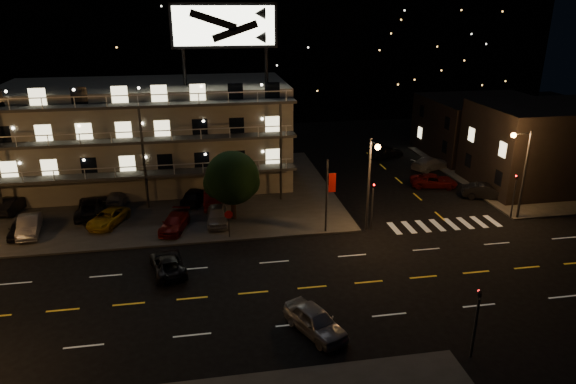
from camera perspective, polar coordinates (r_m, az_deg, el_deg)
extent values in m
plane|color=black|center=(35.01, -0.57, -10.83)|extent=(140.00, 140.00, 0.00)
cube|color=#363634|center=(53.54, -19.16, -0.51)|extent=(44.00, 24.00, 0.15)
cube|color=#363634|center=(63.19, 24.09, 1.96)|extent=(16.00, 24.00, 0.15)
cube|color=#9B9787|center=(55.38, -15.06, 5.96)|extent=(28.00, 12.00, 10.00)
cube|color=#9B9787|center=(54.37, -15.57, 11.32)|extent=(28.00, 12.00, 0.50)
cube|color=#363634|center=(49.27, -15.46, 1.92)|extent=(28.00, 1.80, 0.25)
cube|color=#363634|center=(48.40, -15.81, 5.51)|extent=(28.00, 1.80, 0.25)
cube|color=#363634|center=(47.72, -16.18, 9.22)|extent=(28.00, 1.80, 0.25)
cylinder|color=black|center=(51.90, -11.46, 13.48)|extent=(0.36, 0.36, 3.50)
cylinder|color=black|center=(52.33, -2.42, 13.91)|extent=(0.36, 0.36, 3.50)
cube|color=black|center=(51.67, -7.11, 17.87)|extent=(10.20, 0.50, 4.20)
cube|color=beige|center=(51.37, -7.09, 17.86)|extent=(9.60, 0.06, 3.60)
cube|color=black|center=(58.98, 26.75, 4.57)|extent=(14.00, 10.00, 8.50)
cube|color=black|center=(68.83, 20.92, 6.77)|extent=(14.00, 12.00, 7.00)
cube|color=black|center=(99.85, -7.42, 16.71)|extent=(120.00, 20.00, 24.00)
cylinder|color=#2D2D30|center=(42.54, 8.94, 0.71)|extent=(0.20, 0.20, 8.00)
cylinder|color=#2D2D30|center=(40.70, 9.58, 5.38)|extent=(0.12, 1.80, 0.12)
sphere|color=#FF963F|center=(40.00, 9.95, 4.94)|extent=(0.44, 0.44, 0.44)
cylinder|color=#2D2D30|center=(48.76, 24.74, 1.61)|extent=(0.20, 0.20, 8.00)
cylinder|color=#2D2D30|center=(47.35, 24.61, 5.92)|extent=(1.80, 0.12, 0.12)
sphere|color=#FF963F|center=(46.93, 23.78, 5.79)|extent=(0.44, 0.44, 0.44)
cylinder|color=#2D2D30|center=(43.65, 9.32, -1.88)|extent=(0.14, 0.14, 3.60)
imported|color=black|center=(42.84, 9.49, 0.96)|extent=(0.20, 0.16, 1.00)
sphere|color=#FF0C0C|center=(42.77, 9.54, 0.78)|extent=(0.14, 0.14, 0.14)
cylinder|color=#2D2D30|center=(30.02, 20.05, -14.03)|extent=(0.14, 0.14, 3.60)
imported|color=black|center=(28.83, 20.61, -10.23)|extent=(0.20, 0.16, 1.00)
sphere|color=#FF0C0C|center=(28.96, 20.47, -10.29)|extent=(0.14, 0.14, 0.14)
cylinder|color=#2D2D30|center=(49.33, 23.76, -0.76)|extent=(0.14, 0.14, 3.60)
imported|color=black|center=(48.61, 24.14, 1.77)|extent=(0.16, 0.20, 1.00)
sphere|color=#FF0C0C|center=(48.58, 24.01, 1.65)|extent=(0.14, 0.14, 0.14)
cylinder|color=#2D2D30|center=(41.95, 4.30, -0.54)|extent=(0.16, 0.16, 6.40)
cube|color=#BC100D|center=(41.64, 4.94, 1.04)|extent=(0.60, 0.04, 1.60)
cylinder|color=#2D2D30|center=(41.82, -6.57, -3.80)|extent=(0.08, 0.08, 2.20)
cylinder|color=#BC100D|center=(41.36, -6.62, -2.51)|extent=(0.91, 0.04, 0.91)
cylinder|color=black|center=(45.30, -6.08, -1.65)|extent=(0.45, 0.45, 2.16)
sphere|color=black|center=(44.36, -6.21, 1.58)|extent=(4.68, 4.68, 4.68)
sphere|color=black|center=(44.83, -7.59, 0.99)|extent=(2.88, 2.88, 2.88)
sphere|color=black|center=(44.20, -4.88, 1.07)|extent=(2.70, 2.70, 2.70)
imported|color=black|center=(47.39, -27.62, -3.55)|extent=(1.79, 3.89, 1.29)
imported|color=gray|center=(47.27, -26.84, -3.35)|extent=(2.26, 4.69, 1.48)
imported|color=#C49912|center=(46.57, -19.36, -2.73)|extent=(3.64, 4.94, 1.25)
imported|color=#5E0E0D|center=(44.03, -12.49, -3.34)|extent=(2.90, 4.74, 1.28)
imported|color=gray|center=(44.64, -7.87, -2.53)|extent=(1.93, 4.49, 1.51)
imported|color=black|center=(52.97, -28.19, -1.18)|extent=(2.56, 4.54, 1.42)
imported|color=black|center=(49.21, -20.95, -1.52)|extent=(2.87, 5.66, 1.53)
imported|color=gray|center=(50.82, -18.54, -0.70)|extent=(2.02, 4.41, 1.25)
imported|color=black|center=(49.48, -10.29, -0.36)|extent=(3.13, 4.69, 1.48)
imported|color=#5E0E0D|center=(48.38, -8.36, -0.71)|extent=(1.78, 4.65, 1.51)
imported|color=black|center=(53.72, 21.13, 0.06)|extent=(4.73, 3.20, 1.47)
imported|color=#5E0E0D|center=(55.41, 15.89, 1.20)|extent=(5.20, 3.30, 1.34)
imported|color=gray|center=(61.18, 15.53, 3.09)|extent=(5.37, 3.93, 1.45)
imported|color=black|center=(64.74, 10.83, 4.45)|extent=(4.79, 2.91, 1.52)
imported|color=gray|center=(30.73, 3.03, -14.08)|extent=(3.56, 4.88, 1.54)
imported|color=black|center=(37.89, -13.24, -7.71)|extent=(3.04, 4.97, 1.29)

